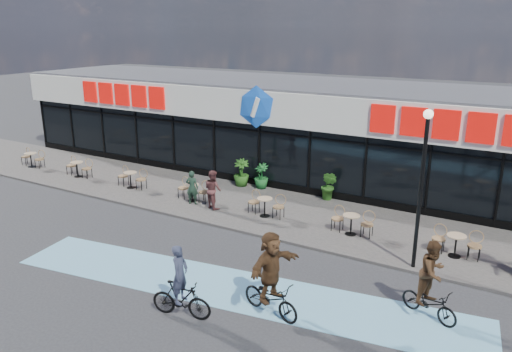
# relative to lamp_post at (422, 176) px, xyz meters

# --- Properties ---
(ground) EXTENTS (120.00, 120.00, 0.00)m
(ground) POSITION_rel_lamp_post_xyz_m (-8.18, -2.30, -3.03)
(ground) COLOR #28282B
(ground) RESTS_ON ground
(sidewalk) EXTENTS (44.00, 5.00, 0.10)m
(sidewalk) POSITION_rel_lamp_post_xyz_m (-8.18, 2.20, -2.98)
(sidewalk) COLOR #57514D
(sidewalk) RESTS_ON ground
(bike_lane) EXTENTS (14.17, 4.13, 0.01)m
(bike_lane) POSITION_rel_lamp_post_xyz_m (-4.18, -3.80, -3.02)
(bike_lane) COLOR #68A6C5
(bike_lane) RESTS_ON ground
(building) EXTENTS (30.60, 6.57, 4.75)m
(building) POSITION_rel_lamp_post_xyz_m (-8.18, 7.63, -0.69)
(building) COLOR black
(building) RESTS_ON ground
(lamp_post) EXTENTS (0.28, 0.28, 4.90)m
(lamp_post) POSITION_rel_lamp_post_xyz_m (0.00, 0.00, 0.00)
(lamp_post) COLOR black
(lamp_post) RESTS_ON sidewalk
(bistro_set_0) EXTENTS (1.54, 0.62, 0.90)m
(bistro_set_0) POSITION_rel_lamp_post_xyz_m (-20.11, 1.49, -2.47)
(bistro_set_0) COLOR tan
(bistro_set_0) RESTS_ON sidewalk
(bistro_set_1) EXTENTS (1.54, 0.62, 0.90)m
(bistro_set_1) POSITION_rel_lamp_post_xyz_m (-16.60, 1.49, -2.47)
(bistro_set_1) COLOR tan
(bistro_set_1) RESTS_ON sidewalk
(bistro_set_2) EXTENTS (1.54, 0.62, 0.90)m
(bistro_set_2) POSITION_rel_lamp_post_xyz_m (-13.08, 1.49, -2.47)
(bistro_set_2) COLOR tan
(bistro_set_2) RESTS_ON sidewalk
(bistro_set_3) EXTENTS (1.54, 0.62, 0.90)m
(bistro_set_3) POSITION_rel_lamp_post_xyz_m (-9.56, 1.49, -2.47)
(bistro_set_3) COLOR tan
(bistro_set_3) RESTS_ON sidewalk
(bistro_set_4) EXTENTS (1.54, 0.62, 0.90)m
(bistro_set_4) POSITION_rel_lamp_post_xyz_m (-6.05, 1.49, -2.47)
(bistro_set_4) COLOR tan
(bistro_set_4) RESTS_ON sidewalk
(bistro_set_5) EXTENTS (1.54, 0.62, 0.90)m
(bistro_set_5) POSITION_rel_lamp_post_xyz_m (-2.53, 1.49, -2.47)
(bistro_set_5) COLOR tan
(bistro_set_5) RESTS_ON sidewalk
(bistro_set_6) EXTENTS (1.54, 0.62, 0.90)m
(bistro_set_6) POSITION_rel_lamp_post_xyz_m (0.98, 1.49, -2.47)
(bistro_set_6) COLOR tan
(bistro_set_6) RESTS_ON sidewalk
(potted_plant_left) EXTENTS (0.99, 0.99, 1.26)m
(potted_plant_left) POSITION_rel_lamp_post_xyz_m (-8.87, 4.21, -2.30)
(potted_plant_left) COLOR #255418
(potted_plant_left) RESTS_ON sidewalk
(potted_plant_mid) EXTENTS (0.66, 0.66, 1.15)m
(potted_plant_mid) POSITION_rel_lamp_post_xyz_m (-7.90, 4.38, -2.35)
(potted_plant_mid) COLOR #195A23
(potted_plant_mid) RESTS_ON sidewalk
(potted_plant_right) EXTENTS (0.82, 0.73, 1.26)m
(potted_plant_right) POSITION_rel_lamp_post_xyz_m (-4.62, 4.41, -2.30)
(potted_plant_right) COLOR #295D1A
(potted_plant_right) RESTS_ON sidewalk
(patron_left) EXTENTS (0.60, 0.47, 1.44)m
(patron_left) POSITION_rel_lamp_post_xyz_m (-9.34, 1.10, -2.21)
(patron_left) COLOR #192E21
(patron_left) RESTS_ON sidewalk
(patron_right) EXTENTS (0.94, 0.85, 1.60)m
(patron_right) POSITION_rel_lamp_post_xyz_m (-8.31, 1.14, -2.13)
(patron_right) COLOR brown
(patron_right) RESTS_ON sidewalk
(cyclist_a) EXTENTS (1.88, 1.81, 2.32)m
(cyclist_a) POSITION_rel_lamp_post_xyz_m (-2.63, -4.41, -1.98)
(cyclist_a) COLOR black
(cyclist_a) RESTS_ON ground
(cyclist_b) EXTENTS (1.69, 1.12, 2.14)m
(cyclist_b) POSITION_rel_lamp_post_xyz_m (0.98, -2.49, -2.13)
(cyclist_b) COLOR black
(cyclist_b) RESTS_ON ground
(cyclist_c) EXTENTS (1.72, 0.79, 2.01)m
(cyclist_c) POSITION_rel_lamp_post_xyz_m (-4.56, -5.67, -2.31)
(cyclist_c) COLOR black
(cyclist_c) RESTS_ON ground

